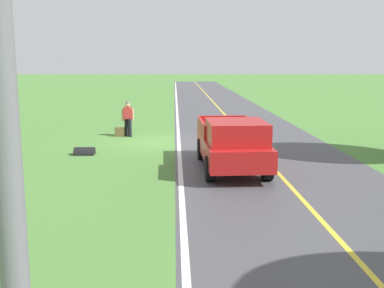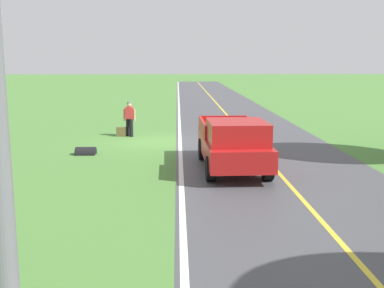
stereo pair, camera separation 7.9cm
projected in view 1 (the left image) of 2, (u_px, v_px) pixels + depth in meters
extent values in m
plane|color=#4C7F38|center=(156.00, 142.00, 21.82)|extent=(200.00, 200.00, 0.00)
cube|color=#47474C|center=(249.00, 141.00, 21.98)|extent=(6.94, 120.00, 0.00)
cube|color=silver|center=(179.00, 142.00, 21.86)|extent=(0.16, 117.60, 0.00)
cube|color=gold|center=(249.00, 141.00, 21.98)|extent=(0.14, 117.60, 0.00)
cylinder|color=black|center=(130.00, 128.00, 23.16)|extent=(0.18, 0.18, 0.88)
cylinder|color=black|center=(126.00, 127.00, 23.41)|extent=(0.18, 0.18, 0.88)
cube|color=red|center=(128.00, 113.00, 23.15)|extent=(0.42, 0.29, 0.58)
sphere|color=tan|center=(128.00, 105.00, 23.08)|extent=(0.23, 0.23, 0.23)
sphere|color=#4C564C|center=(128.00, 103.00, 23.07)|extent=(0.20, 0.20, 0.20)
cube|color=navy|center=(128.00, 112.00, 23.34)|extent=(0.34, 0.23, 0.44)
cylinder|color=tan|center=(133.00, 115.00, 23.14)|extent=(0.10, 0.10, 0.58)
cylinder|color=tan|center=(123.00, 115.00, 23.17)|extent=(0.10, 0.10, 0.58)
cube|color=brown|center=(120.00, 132.00, 23.29)|extent=(0.48, 0.24, 0.46)
cube|color=#B21919|center=(231.00, 147.00, 16.43)|extent=(2.13, 5.45, 0.70)
cube|color=#B21919|center=(237.00, 132.00, 15.14)|extent=(1.89, 2.20, 0.72)
cube|color=black|center=(237.00, 130.00, 15.13)|extent=(1.71, 1.34, 0.43)
cube|color=#B21919|center=(252.00, 126.00, 17.45)|extent=(0.17, 3.03, 0.45)
cube|color=#B21919|center=(202.00, 127.00, 17.33)|extent=(0.17, 3.03, 0.45)
cube|color=#B21919|center=(222.00, 121.00, 18.88)|extent=(1.84, 0.14, 0.45)
cylinder|color=black|center=(267.00, 168.00, 14.83)|extent=(0.32, 0.81, 0.80)
cylinder|color=black|center=(210.00, 169.00, 14.72)|extent=(0.32, 0.81, 0.80)
cylinder|color=black|center=(248.00, 148.00, 18.07)|extent=(0.32, 0.81, 0.80)
cylinder|color=black|center=(202.00, 149.00, 17.96)|extent=(0.32, 0.81, 0.80)
cylinder|color=slate|center=(15.00, 273.00, 2.63)|extent=(0.16, 0.16, 5.20)
cylinder|color=black|center=(85.00, 154.00, 18.92)|extent=(0.80, 0.60, 0.60)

